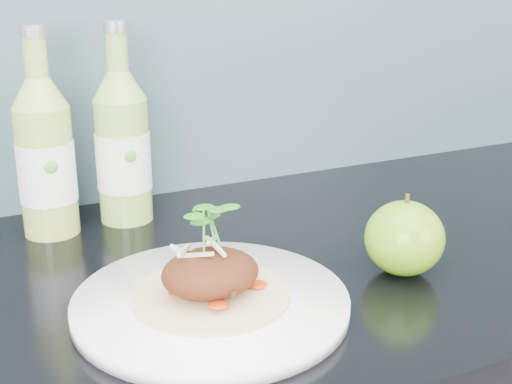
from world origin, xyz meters
The scene contains 5 objects.
dinner_plate centered at (-0.02, 1.60, 0.91)m, with size 0.36×0.36×0.02m.
pork_taco centered at (-0.02, 1.60, 0.95)m, with size 0.17×0.17×0.10m.
green_apple centered at (0.21, 1.59, 0.94)m, with size 0.12×0.12×0.10m.
cider_bottle_left centered at (-0.13, 1.89, 1.00)m, with size 0.09×0.09×0.27m.
cider_bottle_right centered at (-0.03, 1.90, 1.00)m, with size 0.08×0.08×0.27m.
Camera 1 is at (-0.26, 0.98, 1.26)m, focal length 50.00 mm.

